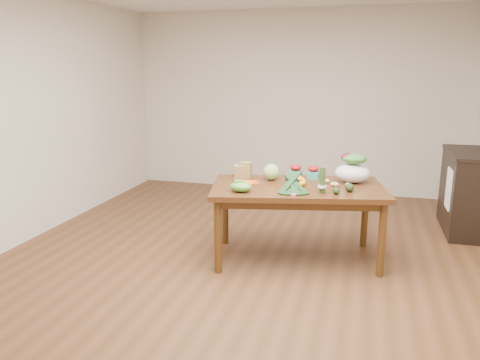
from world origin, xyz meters
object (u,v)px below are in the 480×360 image
(cabinet, at_px, (469,192))
(kale_bunch, at_px, (293,184))
(mandarin_cluster, at_px, (299,181))
(salad_bag, at_px, (353,170))
(dining_table, at_px, (297,223))
(cabbage, at_px, (271,172))
(asparagus_bundle, at_px, (322,180))
(paper_bag, at_px, (242,170))

(cabinet, xyz_separation_m, kale_bunch, (-1.79, -1.61, 0.36))
(mandarin_cluster, height_order, salad_bag, salad_bag)
(kale_bunch, xyz_separation_m, salad_bag, (0.50, 0.55, 0.05))
(dining_table, height_order, cabbage, cabbage)
(cabbage, xyz_separation_m, asparagus_bundle, (0.55, -0.39, 0.04))
(dining_table, relative_size, mandarin_cluster, 9.12)
(cabinet, height_order, kale_bunch, cabinet)
(salad_bag, bearing_deg, dining_table, -151.37)
(mandarin_cluster, bearing_deg, dining_table, -123.69)
(cabbage, distance_m, kale_bunch, 0.54)
(cabinet, distance_m, kale_bunch, 2.44)
(cabinet, distance_m, paper_bag, 2.68)
(paper_bag, bearing_deg, cabinet, 25.31)
(mandarin_cluster, height_order, asparagus_bundle, asparagus_bundle)
(paper_bag, distance_m, kale_bunch, 0.77)
(cabbage, height_order, asparagus_bundle, asparagus_bundle)
(dining_table, xyz_separation_m, cabinet, (1.79, 1.33, 0.10))
(asparagus_bundle, xyz_separation_m, salad_bag, (0.25, 0.49, 0.01))
(dining_table, height_order, mandarin_cluster, mandarin_cluster)
(cabinet, relative_size, salad_bag, 3.00)
(paper_bag, distance_m, salad_bag, 1.11)
(paper_bag, distance_m, cabbage, 0.32)
(cabinet, bearing_deg, paper_bag, -154.69)
(dining_table, bearing_deg, asparagus_bundle, -53.00)
(paper_bag, distance_m, mandarin_cluster, 0.65)
(asparagus_bundle, bearing_deg, mandarin_cluster, 124.18)
(mandarin_cluster, bearing_deg, salad_bag, 27.83)
(cabinet, distance_m, salad_bag, 1.72)
(cabinet, distance_m, asparagus_bundle, 2.22)
(dining_table, xyz_separation_m, kale_bunch, (-0.00, -0.28, 0.45))
(paper_bag, height_order, kale_bunch, kale_bunch)
(paper_bag, relative_size, kale_bunch, 0.56)
(cabinet, relative_size, paper_bag, 4.57)
(paper_bag, relative_size, mandarin_cluster, 1.24)
(dining_table, distance_m, cabbage, 0.57)
(asparagus_bundle, bearing_deg, paper_bag, 142.24)
(cabinet, height_order, asparagus_bundle, asparagus_bundle)
(cabinet, height_order, mandarin_cluster, cabinet)
(mandarin_cluster, bearing_deg, kale_bunch, -92.33)
(paper_bag, relative_size, salad_bag, 0.66)
(mandarin_cluster, relative_size, salad_bag, 0.53)
(dining_table, distance_m, paper_bag, 0.79)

